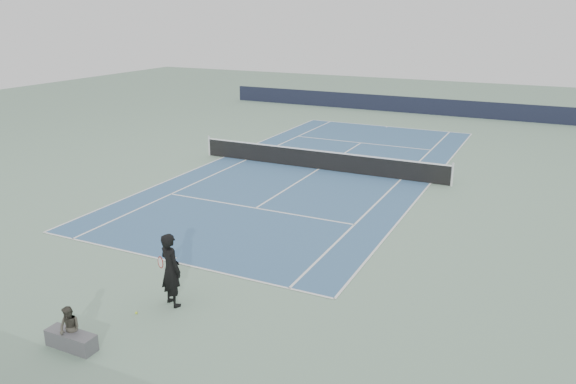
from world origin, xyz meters
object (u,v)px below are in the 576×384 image
at_px(tennis_ball, 136,313).
at_px(spectator_bench, 71,334).
at_px(tennis_player, 171,270).
at_px(tennis_net, 319,159).

bearing_deg(tennis_ball, spectator_bench, -99.70).
xyz_separation_m(tennis_player, spectator_bench, (-0.85, -2.68, -0.65)).
relative_size(tennis_player, tennis_ball, 30.57).
relative_size(tennis_net, tennis_player, 6.39).
bearing_deg(tennis_net, tennis_ball, -85.48).
height_order(tennis_net, tennis_ball, tennis_net).
xyz_separation_m(tennis_net, spectator_bench, (0.86, -16.68, -0.14)).
height_order(tennis_ball, spectator_bench, spectator_bench).
bearing_deg(spectator_bench, tennis_player, 72.36).
bearing_deg(tennis_player, tennis_ball, -122.73).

